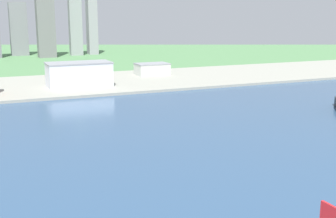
% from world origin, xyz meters
% --- Properties ---
extents(ground_plane, '(2400.00, 2400.00, 0.00)m').
position_xyz_m(ground_plane, '(0.00, 300.00, 0.00)').
color(ground_plane, '#528250').
extents(water_bay, '(840.00, 360.00, 0.15)m').
position_xyz_m(water_bay, '(0.00, 240.00, 0.07)').
color(water_bay, '#2D4C70').
rests_on(water_bay, ground).
extents(industrial_pier, '(840.00, 140.00, 2.50)m').
position_xyz_m(industrial_pier, '(0.00, 490.00, 1.25)').
color(industrial_pier, gray).
rests_on(industrial_pier, ground).
extents(warehouse_main, '(59.24, 30.47, 22.59)m').
position_xyz_m(warehouse_main, '(14.75, 468.33, 13.82)').
color(warehouse_main, silver).
rests_on(warehouse_main, industrial_pier).
extents(warehouse_annex, '(35.89, 24.13, 12.80)m').
position_xyz_m(warehouse_annex, '(106.16, 515.59, 8.92)').
color(warehouse_annex, silver).
rests_on(warehouse_annex, industrial_pier).
extents(distant_skyline, '(294.39, 78.90, 133.75)m').
position_xyz_m(distant_skyline, '(-27.87, 816.20, 54.70)').
color(distant_skyline, gray).
rests_on(distant_skyline, ground).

